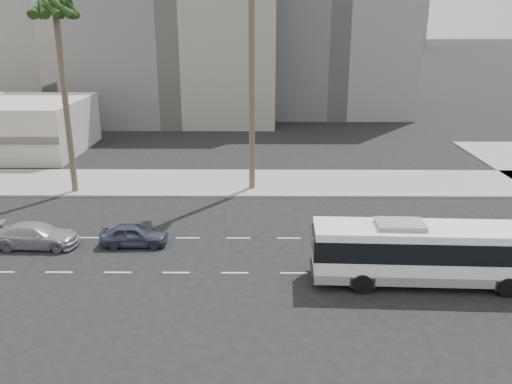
{
  "coord_description": "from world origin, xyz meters",
  "views": [
    {
      "loc": [
        -1.74,
        -24.25,
        12.29
      ],
      "look_at": [
        -1.95,
        4.0,
        3.05
      ],
      "focal_mm": 36.98,
      "sensor_mm": 36.0,
      "label": 1
    }
  ],
  "objects_px": {
    "city_bus": "(428,252)",
    "palm_mid": "(55,12)",
    "car_a": "(134,235)",
    "car_b": "(36,235)"
  },
  "relations": [
    {
      "from": "car_b",
      "to": "palm_mid",
      "type": "height_order",
      "value": "palm_mid"
    },
    {
      "from": "city_bus",
      "to": "palm_mid",
      "type": "distance_m",
      "value": 28.33
    },
    {
      "from": "city_bus",
      "to": "car_a",
      "type": "xyz_separation_m",
      "value": [
        -15.27,
        4.41,
        -1.02
      ]
    },
    {
      "from": "city_bus",
      "to": "car_a",
      "type": "bearing_deg",
      "value": 166.31
    },
    {
      "from": "car_a",
      "to": "car_b",
      "type": "relative_size",
      "value": 0.81
    },
    {
      "from": "car_a",
      "to": "palm_mid",
      "type": "distance_m",
      "value": 16.91
    },
    {
      "from": "car_b",
      "to": "car_a",
      "type": "bearing_deg",
      "value": -85.69
    },
    {
      "from": "city_bus",
      "to": "palm_mid",
      "type": "bearing_deg",
      "value": 149.69
    },
    {
      "from": "palm_mid",
      "to": "city_bus",
      "type": "bearing_deg",
      "value": -32.71
    },
    {
      "from": "city_bus",
      "to": "palm_mid",
      "type": "height_order",
      "value": "palm_mid"
    }
  ]
}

